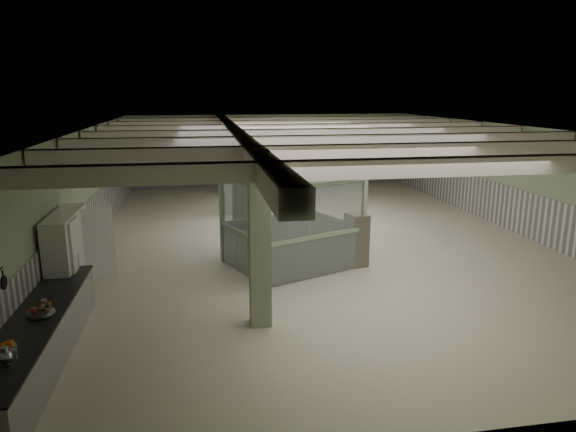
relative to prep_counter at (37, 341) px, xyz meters
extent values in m
plane|color=silver|center=(6.54, 7.00, -0.46)|extent=(20.00, 20.00, 0.00)
cube|color=silver|center=(6.54, 7.00, 3.14)|extent=(14.00, 20.00, 0.02)
cube|color=#9DAF8C|center=(6.54, 17.00, 1.34)|extent=(14.00, 0.02, 3.60)
cube|color=#9DAF8C|center=(6.54, -3.00, 1.34)|extent=(14.00, 0.02, 3.60)
cube|color=#9DAF8C|center=(-0.46, 7.00, 1.34)|extent=(0.02, 20.00, 3.60)
cube|color=#9DAF8C|center=(13.54, 7.00, 1.34)|extent=(0.02, 20.00, 3.60)
cube|color=silver|center=(-0.44, 7.00, 0.29)|extent=(0.05, 19.90, 1.50)
cube|color=silver|center=(13.51, 7.00, 0.29)|extent=(0.05, 19.90, 1.50)
cube|color=silver|center=(6.54, 16.98, 0.29)|extent=(13.90, 0.05, 1.50)
cube|color=white|center=(4.04, 7.00, 2.92)|extent=(0.45, 19.90, 0.40)
cube|color=white|center=(6.54, -0.50, 2.96)|extent=(13.90, 0.35, 0.32)
cube|color=white|center=(6.54, 2.00, 2.96)|extent=(13.90, 0.35, 0.32)
cube|color=white|center=(6.54, 4.50, 2.96)|extent=(13.90, 0.35, 0.32)
cube|color=white|center=(6.54, 7.00, 2.96)|extent=(13.90, 0.35, 0.32)
cube|color=white|center=(6.54, 9.50, 2.96)|extent=(13.90, 0.35, 0.32)
cube|color=white|center=(6.54, 12.00, 2.96)|extent=(13.90, 0.35, 0.32)
cube|color=white|center=(6.54, 14.50, 2.96)|extent=(13.90, 0.35, 0.32)
cube|color=#94A787|center=(4.04, 1.00, 1.34)|extent=(0.42, 0.42, 3.60)
cube|color=#94A787|center=(4.04, 6.00, 1.34)|extent=(0.42, 0.42, 3.60)
cube|color=#94A787|center=(4.04, 11.00, 1.34)|extent=(0.42, 0.42, 3.60)
cube|color=#94A787|center=(4.04, 15.00, 1.34)|extent=(0.42, 0.42, 3.60)
cone|color=#2E3C2D|center=(7.04, 2.00, 2.59)|extent=(0.44, 0.44, 0.22)
cone|color=#2E3C2D|center=(7.04, 7.50, 2.59)|extent=(0.44, 0.44, 0.22)
cone|color=#2E3C2D|center=(7.04, 12.50, 2.59)|extent=(0.44, 0.44, 0.22)
cube|color=#B1B1B6|center=(0.00, 0.00, -0.02)|extent=(0.90, 5.38, 0.88)
cube|color=black|center=(0.00, 0.00, 0.43)|extent=(0.94, 5.42, 0.04)
cylinder|color=#B2B2B7|center=(-0.02, -1.19, 0.49)|extent=(0.27, 0.27, 0.09)
cylinder|color=black|center=(-0.34, -0.16, 1.17)|extent=(0.03, 0.23, 0.23)
cube|color=white|center=(-0.11, 3.00, 0.51)|extent=(0.53, 2.12, 1.94)
cube|color=white|center=(0.18, 2.51, 0.51)|extent=(0.06, 0.79, 1.84)
cube|color=white|center=(0.30, 3.57, 0.51)|extent=(0.71, 0.47, 1.84)
cube|color=silver|center=(0.22, 2.51, 0.51)|extent=(0.02, 0.05, 0.30)
cube|color=silver|center=(0.22, 3.49, 0.51)|extent=(0.02, 0.05, 0.30)
cube|color=#8BA584|center=(4.44, 2.92, 0.79)|extent=(0.16, 0.16, 2.51)
cube|color=#8BA584|center=(3.49, 5.23, 0.79)|extent=(0.16, 0.16, 2.51)
cube|color=#8BA584|center=(7.22, 4.06, 0.79)|extent=(0.16, 0.16, 2.51)
cube|color=#8BA584|center=(6.27, 6.38, 0.79)|extent=(0.16, 0.16, 2.51)
cube|color=#8BA584|center=(5.35, 4.65, 2.11)|extent=(4.07, 3.79, 0.12)
cube|color=silver|center=(5.83, 3.49, 0.09)|extent=(2.62, 1.13, 1.05)
cube|color=silver|center=(5.83, 3.49, 1.32)|extent=(2.62, 1.13, 1.22)
cube|color=silver|center=(4.88, 5.81, 0.09)|extent=(2.62, 1.13, 1.05)
cube|color=silver|center=(4.88, 5.81, 1.32)|extent=(2.62, 1.13, 1.22)
cube|color=silver|center=(3.96, 4.08, 0.09)|extent=(0.94, 2.16, 1.05)
cube|color=silver|center=(3.96, 4.08, 1.32)|extent=(0.94, 2.16, 1.22)
cube|color=silver|center=(6.75, 5.22, 0.09)|extent=(0.94, 2.16, 1.05)
cube|color=silver|center=(6.75, 5.22, 1.32)|extent=(0.94, 2.16, 1.22)
cube|color=#646554|center=(7.11, 4.29, 0.26)|extent=(0.59, 0.75, 1.45)
camera|label=1|loc=(2.91, -8.79, 4.22)|focal=32.00mm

